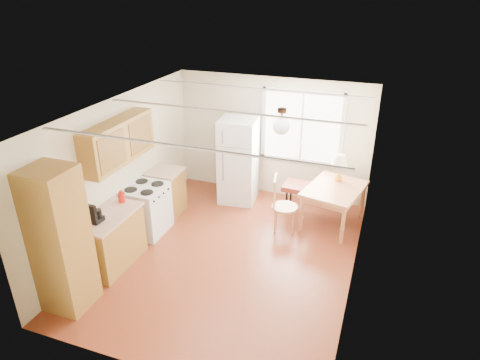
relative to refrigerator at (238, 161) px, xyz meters
The scene contains 11 objects.
room_shell 2.06m from the refrigerator, 74.12° to the right, with size 4.60×5.60×2.62m.
kitchen_run 2.83m from the refrigerator, 114.16° to the right, with size 0.65×3.40×2.20m.
window_unit 1.44m from the refrigerator, 24.30° to the left, with size 1.64×0.05×1.51m.
pendant_light 2.42m from the refrigerator, 51.03° to the right, with size 0.26×0.26×0.40m.
refrigerator is the anchor object (origin of this frame).
bench 1.69m from the refrigerator, ahead, with size 1.32×0.54×0.60m.
dining_table 2.05m from the refrigerator, ahead, with size 1.16×1.39×0.77m.
chair 1.45m from the refrigerator, 38.72° to the right, with size 0.49×0.48×1.05m.
table_lamp 2.03m from the refrigerator, ahead, with size 0.30×0.30×0.52m.
coffee_maker 3.26m from the refrigerator, 110.95° to the right, with size 0.17×0.22×0.33m.
kettle 2.63m from the refrigerator, 116.38° to the right, with size 0.11×0.11×0.22m.
Camera 1 is at (2.19, -5.56, 4.21)m, focal length 32.00 mm.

